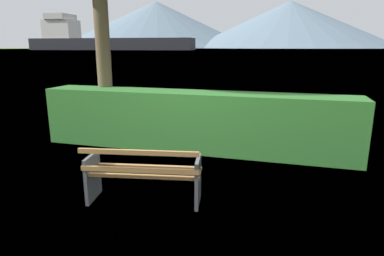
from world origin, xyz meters
name	(u,v)px	position (x,y,z in m)	size (l,w,h in m)	color
ground_plane	(146,200)	(0.00, 0.00, 0.00)	(1400.00, 1400.00, 0.00)	#567A38
water_surface	(287,49)	(0.00, 307.02, 0.00)	(620.00, 620.00, 0.00)	slate
park_bench	(144,174)	(0.01, -0.06, 0.42)	(1.70, 0.84, 0.87)	#A0703F
hedge_row	(194,121)	(0.00, 2.60, 0.63)	(6.74, 0.84, 1.26)	#2D6B28
cargo_ship_large	(99,40)	(-125.42, 205.24, 6.78)	(116.36, 25.38, 24.26)	#232328
distant_hills	(252,26)	(-61.47, 588.66, 37.35)	(818.21, 362.77, 83.62)	slate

